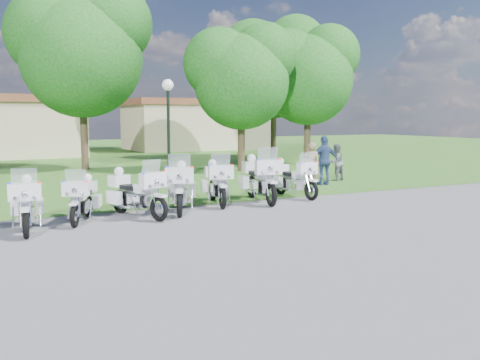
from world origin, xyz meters
name	(u,v)px	position (x,y,z in m)	size (l,w,h in m)	color
ground	(238,223)	(0.00, 0.00, 0.00)	(100.00, 100.00, 0.00)	slate
grass_lawn	(67,155)	(0.00, 27.00, 0.00)	(100.00, 48.00, 0.01)	#365F1E
motorcycle_1	(27,203)	(-4.85, 1.53, 0.65)	(0.92, 2.31, 1.55)	black
motorcycle_2	(83,198)	(-3.45, 2.10, 0.60)	(1.22, 1.99, 1.42)	black
motorcycle_3	(135,192)	(-2.06, 2.09, 0.67)	(1.31, 2.28, 1.60)	black
motorcycle_4	(181,186)	(-0.64, 2.38, 0.71)	(1.44, 2.39, 1.70)	black
motorcycle_5	(217,182)	(0.80, 3.08, 0.68)	(1.16, 2.37, 1.62)	black
motorcycle_6	(259,178)	(2.23, 2.92, 0.75)	(1.15, 2.64, 1.78)	black
motorcycle_7	(293,178)	(3.71, 3.25, 0.65)	(0.89, 2.31, 1.55)	black
lamp_post	(168,106)	(0.84, 7.65, 3.11)	(0.44, 0.44, 4.11)	black
tree_1	(80,45)	(-0.89, 15.78, 6.21)	(7.04, 6.01, 9.39)	#38281C
tree_2	(240,73)	(5.99, 11.75, 4.83)	(5.48, 4.67, 7.30)	#38281C
tree_3	(307,71)	(11.11, 13.56, 5.21)	(5.91, 5.04, 7.88)	#38281C
tree_4	(273,63)	(11.61, 18.26, 6.10)	(6.91, 5.90, 9.21)	#38281C
building_east	(196,124)	(11.00, 30.00, 2.07)	(11.44, 7.28, 4.10)	tan
bystander_a	(311,165)	(5.45, 4.72, 0.87)	(0.64, 0.42, 1.75)	#86745B
bystander_b	(336,162)	(7.76, 6.27, 0.78)	(0.76, 0.59, 1.56)	slate
bystander_c	(325,161)	(6.45, 5.27, 0.97)	(1.14, 0.47, 1.94)	#334A7C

